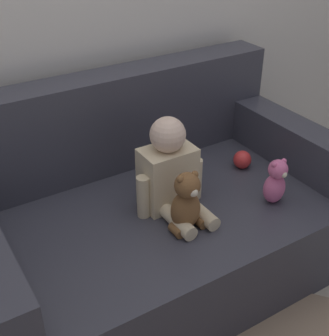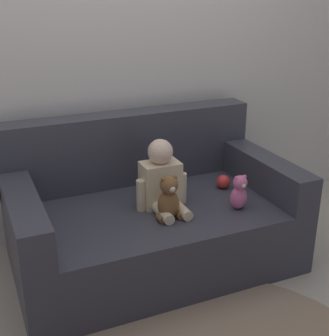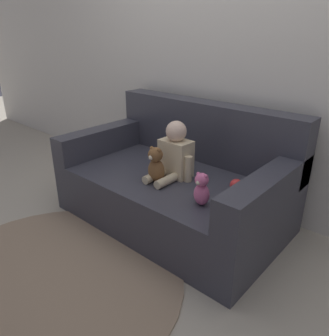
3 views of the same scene
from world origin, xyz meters
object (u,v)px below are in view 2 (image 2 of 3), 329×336
object	(u,v)px
plush_toy_side	(239,192)
couch	(149,215)
person_baby	(162,180)
toy_ball	(223,182)
teddy_bear_brown	(169,199)

from	to	relation	value
plush_toy_side	couch	bearing A→B (deg)	144.32
couch	person_baby	world-z (taller)	couch
couch	person_baby	size ratio (longest dim) A/B	4.06
toy_ball	teddy_bear_brown	bearing A→B (deg)	-153.84
couch	toy_ball	size ratio (longest dim) A/B	18.80
couch	teddy_bear_brown	xyz separation A→B (m)	(0.01, -0.26, 0.21)
teddy_bear_brown	toy_ball	xyz separation A→B (m)	(0.48, 0.24, -0.07)
person_baby	teddy_bear_brown	size ratio (longest dim) A/B	1.58
plush_toy_side	teddy_bear_brown	bearing A→B (deg)	172.93
couch	teddy_bear_brown	size ratio (longest dim) A/B	6.41
teddy_bear_brown	toy_ball	distance (m)	0.54
plush_toy_side	toy_ball	xyz separation A→B (m)	(0.07, 0.29, -0.06)
teddy_bear_brown	toy_ball	size ratio (longest dim) A/B	2.94
person_baby	teddy_bear_brown	xyz separation A→B (m)	(-0.03, -0.16, -0.04)
couch	toy_ball	world-z (taller)	couch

